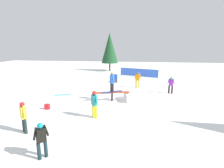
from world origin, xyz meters
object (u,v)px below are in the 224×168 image
(bystander_black, at_px, (41,139))
(folding_chair, at_px, (115,79))
(rail_feature, at_px, (112,93))
(backpack_on_snow, at_px, (47,107))
(pine_tree_near, at_px, (110,48))
(bystander_yellow, at_px, (23,116))
(main_rider_on_rail, at_px, (112,82))
(bystander_purple, at_px, (171,84))
(bystander_orange, at_px, (138,79))
(loose_snowboard_cyan, at_px, (63,95))
(bystander_teal, at_px, (94,103))

(bystander_black, relative_size, folding_chair, 1.57)
(rail_feature, distance_m, backpack_on_snow, 4.53)
(pine_tree_near, bearing_deg, bystander_yellow, 86.87)
(main_rider_on_rail, xyz_separation_m, bystander_purple, (-4.68, -2.70, -0.62))
(bystander_black, xyz_separation_m, bystander_orange, (-3.53, -11.20, 0.10))
(bystander_purple, height_order, pine_tree_near, pine_tree_near)
(bystander_black, distance_m, pine_tree_near, 22.03)
(bystander_purple, distance_m, folding_chair, 6.46)
(folding_chair, bearing_deg, backpack_on_snow, -121.28)
(main_rider_on_rail, bearing_deg, bystander_yellow, 25.42)
(loose_snowboard_cyan, distance_m, backpack_on_snow, 3.30)
(bystander_purple, xyz_separation_m, backpack_on_snow, (8.60, 4.93, -0.63))
(bystander_yellow, bearing_deg, backpack_on_snow, 140.85)
(bystander_orange, bearing_deg, rail_feature, 85.31)
(loose_snowboard_cyan, xyz_separation_m, folding_chair, (-3.77, -5.49, 0.40))
(bystander_teal, distance_m, loose_snowboard_cyan, 5.62)
(bystander_yellow, distance_m, folding_chair, 12.17)
(bystander_yellow, relative_size, bystander_teal, 0.96)
(bystander_teal, bearing_deg, bystander_yellow, 86.07)
(pine_tree_near, bearing_deg, bystander_purple, 119.98)
(rail_feature, xyz_separation_m, bystander_purple, (-4.68, -2.70, 0.21))
(main_rider_on_rail, distance_m, backpack_on_snow, 4.68)
(backpack_on_snow, relative_size, pine_tree_near, 0.06)
(main_rider_on_rail, relative_size, bystander_teal, 0.93)
(bystander_teal, height_order, pine_tree_near, pine_tree_near)
(bystander_purple, relative_size, bystander_orange, 0.91)
(main_rider_on_rail, relative_size, bystander_yellow, 0.97)
(bystander_yellow, distance_m, loose_snowboard_cyan, 6.41)
(main_rider_on_rail, xyz_separation_m, bystander_teal, (0.58, 3.10, -0.53))
(bystander_orange, height_order, folding_chair, bystander_orange)
(bystander_orange, xyz_separation_m, pine_tree_near, (4.26, -10.64, 2.66))
(rail_feature, relative_size, bystander_teal, 1.63)
(pine_tree_near, bearing_deg, main_rider_on_rail, 99.01)
(loose_snowboard_cyan, bearing_deg, bystander_black, 81.96)
(folding_chair, bearing_deg, bystander_black, -104.74)
(bystander_teal, relative_size, bystander_orange, 1.01)
(rail_feature, bearing_deg, bystander_yellow, 42.55)
(bystander_orange, distance_m, pine_tree_near, 11.77)
(main_rider_on_rail, height_order, folding_chair, main_rider_on_rail)
(main_rider_on_rail, xyz_separation_m, bystander_orange, (-1.89, -4.26, -0.53))
(rail_feature, xyz_separation_m, pine_tree_near, (2.36, -14.90, 2.95))
(bystander_teal, xyz_separation_m, loose_snowboard_cyan, (3.68, -4.15, -0.87))
(main_rider_on_rail, xyz_separation_m, backpack_on_snow, (3.93, 2.23, -1.25))
(main_rider_on_rail, bearing_deg, bystander_black, 45.58)
(bystander_orange, relative_size, pine_tree_near, 0.27)
(bystander_purple, bearing_deg, bystander_black, 70.29)
(loose_snowboard_cyan, bearing_deg, pine_tree_near, -124.05)
(loose_snowboard_cyan, distance_m, pine_tree_near, 14.42)
(loose_snowboard_cyan, relative_size, folding_chair, 1.52)
(folding_chair, distance_m, pine_tree_near, 9.12)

